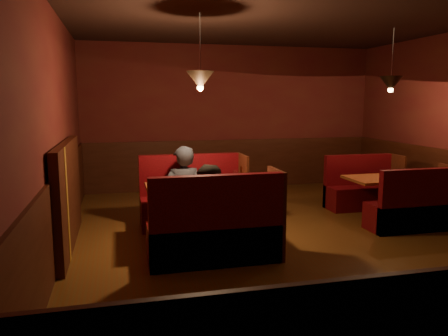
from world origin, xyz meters
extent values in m
cube|color=#603213|center=(0.00, 0.00, -0.01)|extent=(6.00, 7.00, 0.01)
cube|color=black|center=(0.00, 0.00, 2.90)|extent=(6.00, 7.00, 0.01)
cube|color=#4D1113|center=(0.00, 3.50, 1.45)|extent=(6.00, 0.01, 2.90)
cube|color=#4D1113|center=(-3.00, 0.00, 1.45)|extent=(0.01, 7.00, 2.90)
cube|color=#401C10|center=(0.00, 3.48, 0.50)|extent=(6.00, 0.04, 1.00)
cube|color=#401C10|center=(-2.98, 0.00, 0.50)|extent=(0.04, 7.00, 1.00)
cube|color=#401C10|center=(-2.92, 0.40, 0.65)|extent=(0.10, 2.20, 1.30)
cube|color=#A77526|center=(-2.87, -0.15, 0.65)|extent=(0.01, 0.12, 1.30)
cylinder|color=#333333|center=(-1.29, 0.17, 2.45)|extent=(0.01, 0.01, 0.80)
cone|color=black|center=(-1.29, 0.17, 2.05)|extent=(0.34, 0.34, 0.22)
sphere|color=#FFBF72|center=(-1.29, 0.17, 1.96)|extent=(0.08, 0.08, 0.08)
cylinder|color=#333333|center=(1.67, 0.61, 2.45)|extent=(0.01, 0.01, 0.80)
cone|color=black|center=(1.67, 0.61, 2.05)|extent=(0.34, 0.34, 0.22)
sphere|color=#FFBF72|center=(1.67, 0.61, 1.96)|extent=(0.08, 0.08, 0.08)
cube|color=#632E16|center=(-1.29, 0.17, 0.71)|extent=(1.37, 0.83, 0.05)
cylinder|color=#401C10|center=(-1.29, 0.17, 0.34)|extent=(0.14, 0.14, 0.68)
cylinder|color=#401C10|center=(-1.29, 0.17, 0.02)|extent=(0.55, 0.55, 0.04)
cylinder|color=silver|center=(-1.19, 0.05, 0.74)|extent=(0.27, 0.27, 0.02)
cube|color=black|center=(-1.22, 0.03, 0.77)|extent=(0.09, 0.08, 0.03)
ellipsoid|color=silver|center=(-1.27, 0.02, 0.78)|extent=(0.07, 0.07, 0.05)
cube|color=tan|center=(-1.16, -0.06, 0.77)|extent=(0.07, 0.04, 0.03)
cylinder|color=silver|center=(-1.28, -0.01, 0.75)|extent=(0.04, 0.13, 0.01)
cylinder|color=silver|center=(-1.36, 0.34, 0.74)|extent=(0.25, 0.25, 0.01)
ellipsoid|color=beige|center=(-1.33, 0.36, 0.77)|extent=(0.10, 0.10, 0.05)
cube|color=silver|center=(-1.43, 0.33, 0.75)|extent=(0.17, 0.11, 0.00)
cylinder|color=white|center=(-1.03, 0.19, 0.77)|extent=(0.05, 0.05, 0.08)
cylinder|color=white|center=(-0.78, 0.34, 0.81)|extent=(0.07, 0.07, 0.15)
cylinder|color=white|center=(-0.83, -0.02, 0.81)|extent=(0.07, 0.07, 0.15)
cylinder|color=#47230F|center=(-0.75, 0.19, 0.81)|extent=(0.06, 0.06, 0.16)
cylinder|color=#47230F|center=(-0.75, 0.19, 0.92)|extent=(0.03, 0.03, 0.07)
ellipsoid|color=white|center=(-0.93, -0.02, 0.75)|extent=(0.10, 0.08, 0.04)
cube|color=black|center=(-1.29, 0.87, 0.22)|extent=(1.47, 0.54, 0.44)
cube|color=black|center=(-1.29, 1.08, 0.51)|extent=(1.47, 0.12, 1.03)
cube|color=#401C10|center=(-0.53, 0.87, 0.51)|extent=(0.04, 0.54, 1.03)
cube|color=black|center=(-1.29, -0.54, 0.22)|extent=(1.47, 0.54, 0.44)
cube|color=black|center=(-1.29, -0.75, 0.51)|extent=(1.47, 0.12, 1.03)
cube|color=#401C10|center=(-0.53, -0.54, 0.51)|extent=(0.04, 0.54, 1.03)
cube|color=#632E16|center=(1.67, 0.61, 0.62)|extent=(1.13, 0.72, 0.04)
cylinder|color=#401C10|center=(1.67, 0.61, 0.30)|extent=(0.12, 0.12, 0.60)
cylinder|color=#401C10|center=(1.67, 0.61, 0.02)|extent=(0.48, 0.48, 0.03)
cube|color=black|center=(1.67, 1.23, 0.19)|extent=(1.22, 0.47, 0.38)
cube|color=black|center=(1.67, 1.41, 0.45)|extent=(1.22, 0.10, 0.89)
cube|color=#401C10|center=(2.30, 1.23, 0.45)|extent=(0.03, 0.47, 0.89)
cube|color=black|center=(1.67, 0.00, 0.19)|extent=(1.22, 0.47, 0.38)
cube|color=black|center=(1.67, -0.19, 0.45)|extent=(1.22, 0.10, 0.89)
imported|color=black|center=(-1.43, 0.77, 0.77)|extent=(0.59, 0.41, 1.54)
imported|color=black|center=(-1.28, -0.49, 0.72)|extent=(0.83, 0.73, 1.44)
camera|label=1|loc=(-2.30, -5.19, 1.81)|focal=35.00mm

